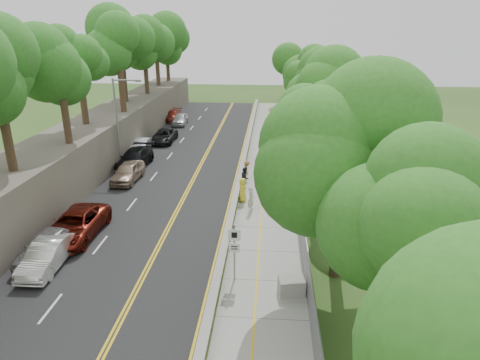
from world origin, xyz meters
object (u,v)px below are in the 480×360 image
Objects in this scene: construction_barrel at (274,133)px; car_2 at (75,225)px; person_far at (272,129)px; car_0 at (46,246)px; car_1 at (47,255)px; painter_0 at (243,190)px; concrete_block at (291,286)px; signpost at (234,246)px; streetlight at (119,118)px.

car_2 is at bearing -115.53° from construction_barrel.
car_2 is 27.76m from person_far.
car_0 is 1.02× the size of car_1.
painter_0 is at bearing -96.82° from construction_barrel.
concrete_block is (0.90, -30.00, -0.04)m from construction_barrel.
person_far is at bearing 70.20° from car_0.
painter_0 is 18.94m from person_far.
signpost is 10.84m from car_2.
painter_0 is at bearing -31.32° from streetlight.
person_far reaches higher than car_2.
signpost is 0.54× the size of car_2.
car_1 is 2.39× the size of person_far.
streetlight is at bearing 97.48° from car_2.
car_0 is at bearing 130.76° from painter_0.
person_far is at bearing 42.15° from streetlight.
signpost reaches higher than construction_barrel.
streetlight is at bearing 124.08° from signpost.
signpost is 0.70× the size of car_1.
streetlight reaches higher than car_0.
signpost is at bearing 160.91° from concrete_block.
concrete_block is at bearing -88.29° from construction_barrel.
construction_barrel reaches higher than concrete_block.
car_2 is at bearing 83.18° from car_0.
car_0 is (-13.40, 2.29, 0.35)m from concrete_block.
construction_barrel is 0.49× the size of person_far.
streetlight is 18.26m from person_far.
signpost is 10.69m from car_0.
streetlight is 17.11m from car_1.
construction_barrel is at bearing -6.99° from painter_0.
car_1 is at bearing -56.54° from car_0.
painter_0 is (-3.15, 11.18, 0.49)m from concrete_block.
concrete_block is 13.79m from car_2.
concrete_block is 0.27× the size of car_0.
construction_barrel is 0.50× the size of painter_0.
car_0 is 2.43× the size of person_far.
car_2 is (-12.00, -25.12, 0.34)m from construction_barrel.
signpost reaches higher than painter_0.
car_1 reaches higher than construction_barrel.
painter_0 reaches higher than construction_barrel.
construction_barrel is 30.40m from car_0.
painter_0 reaches higher than car_0.
signpost is 3.45× the size of construction_barrel.
car_0 is 30.32m from person_far.
streetlight is at bearing 97.63° from car_0.
construction_barrel is 27.84m from car_2.
car_2 is (0.50, 2.59, 0.03)m from car_0.
streetlight is 1.81× the size of car_1.
concrete_block is 0.21× the size of car_2.
concrete_block is 0.68× the size of painter_0.
person_far is at bearing 86.55° from signpost.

